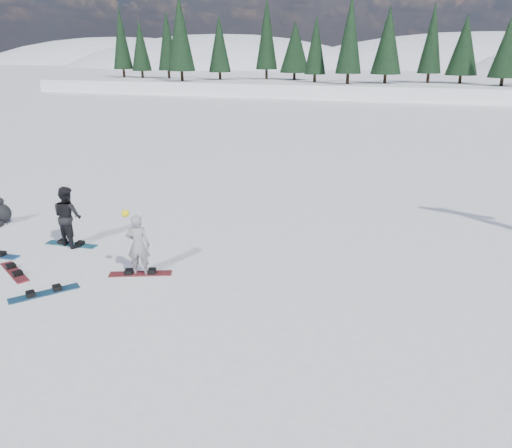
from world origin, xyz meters
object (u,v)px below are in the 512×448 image
(snowboarder_man, at_px, (68,216))
(snowboard_loose_b, at_px, (14,272))
(snowboarder_woman, at_px, (138,245))
(snowboard_loose_a, at_px, (44,293))
(seated_rider, at_px, (1,214))

(snowboarder_man, height_order, snowboard_loose_b, snowboarder_man)
(snowboarder_woman, distance_m, snowboard_loose_a, 2.31)
(snowboard_loose_b, distance_m, snowboard_loose_a, 1.65)
(snowboard_loose_b, relative_size, snowboard_loose_a, 1.00)
(seated_rider, bearing_deg, snowboard_loose_a, -36.48)
(snowboarder_woman, height_order, snowboard_loose_a, snowboarder_woman)
(seated_rider, height_order, snowboard_loose_b, seated_rider)
(snowboarder_woman, bearing_deg, snowboard_loose_b, -0.33)
(seated_rider, relative_size, snowboard_loose_b, 0.66)
(snowboard_loose_a, bearing_deg, snowboarder_man, 65.24)
(seated_rider, bearing_deg, snowboarder_man, -13.52)
(snowboarder_woman, relative_size, snowboard_loose_a, 1.11)
(snowboarder_woman, distance_m, snowboard_loose_b, 3.20)
(snowboarder_woman, xyz_separation_m, snowboard_loose_a, (-1.48, -1.61, -0.76))
(snowboarder_man, bearing_deg, snowboard_loose_a, 134.87)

